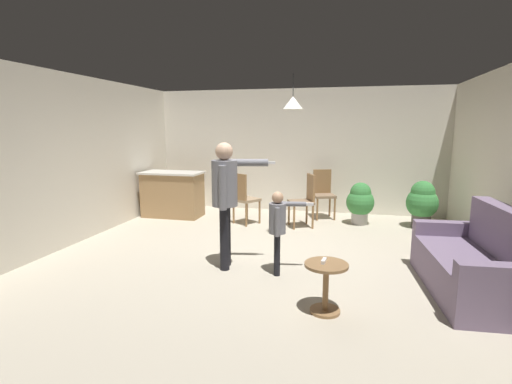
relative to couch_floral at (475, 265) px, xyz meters
name	(u,v)px	position (x,y,z in m)	size (l,w,h in m)	color
ground	(267,255)	(-2.54, 0.71, -0.33)	(7.68, 7.68, 0.00)	#B2A893
wall_back	(297,151)	(-2.54, 3.91, 1.02)	(6.40, 0.10, 2.70)	silver
wall_left	(73,160)	(-5.74, 0.71, 1.02)	(0.10, 6.40, 2.70)	silver
couch_floral	(475,265)	(0.00, 0.00, 0.00)	(0.97, 1.85, 1.00)	slate
kitchen_counter	(173,194)	(-4.99, 2.71, 0.15)	(1.26, 0.66, 0.95)	#99754C
side_table_by_couch	(326,282)	(-1.61, -0.86, 0.00)	(0.44, 0.44, 0.52)	olive
person_adult	(226,191)	(-2.98, 0.12, 0.71)	(0.78, 0.58, 1.67)	black
person_child	(278,223)	(-2.26, 0.05, 0.33)	(0.54, 0.37, 1.07)	black
dining_chair_by_counter	(323,192)	(-1.90, 3.34, 0.21)	(0.53, 0.53, 1.00)	olive
dining_chair_near_wall	(244,197)	(-3.36, 2.42, 0.21)	(0.58, 0.58, 1.00)	olive
dining_chair_centre_back	(305,198)	(-2.20, 2.51, 0.21)	(0.56, 0.56, 1.00)	olive
potted_plant_corner	(360,201)	(-1.17, 2.96, 0.12)	(0.53, 0.53, 0.82)	#B7B2AD
potted_plant_by_wall	(422,202)	(-0.05, 2.97, 0.16)	(0.58, 0.58, 0.89)	#4C4742
spare_remote_on_table	(324,261)	(-1.64, -0.84, 0.21)	(0.04, 0.13, 0.04)	white
ceiling_light_pendant	(293,103)	(-2.32, 1.58, 1.92)	(0.32, 0.32, 0.55)	silver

